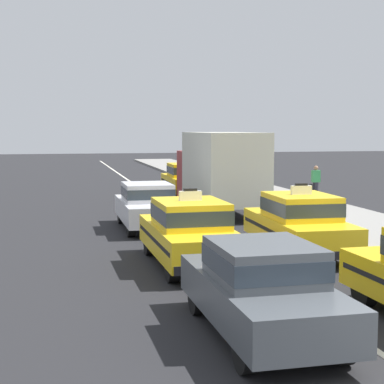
% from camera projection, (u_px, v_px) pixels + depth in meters
% --- Properties ---
extents(lane_stripe_left_right, '(0.14, 80.00, 0.01)m').
position_uv_depth(lane_stripe_left_right, '(169.00, 208.00, 26.40)').
color(lane_stripe_left_right, silver).
rests_on(lane_stripe_left_right, ground).
extents(sidewalk_curb, '(4.00, 90.00, 0.15)m').
position_uv_depth(sidewalk_curb, '(343.00, 219.00, 22.76)').
color(sidewalk_curb, gray).
rests_on(sidewalk_curb, ground).
extents(sedan_left_nearest, '(1.81, 4.32, 1.58)m').
position_uv_depth(sedan_left_nearest, '(262.00, 286.00, 10.04)').
color(sedan_left_nearest, black).
rests_on(sedan_left_nearest, ground).
extents(taxi_left_second, '(1.88, 4.58, 1.96)m').
position_uv_depth(taxi_left_second, '(189.00, 231.00, 15.23)').
color(taxi_left_second, black).
rests_on(taxi_left_second, ground).
extents(sedan_left_third, '(1.76, 4.30, 1.58)m').
position_uv_depth(sedan_left_third, '(147.00, 205.00, 20.88)').
color(sedan_left_third, black).
rests_on(sedan_left_third, ground).
extents(taxi_right_second, '(1.93, 4.60, 1.96)m').
position_uv_depth(taxi_right_second, '(299.00, 223.00, 16.64)').
color(taxi_right_second, black).
rests_on(taxi_right_second, ground).
extents(box_truck_right_third, '(2.36, 6.98, 3.27)m').
position_uv_depth(box_truck_right_third, '(219.00, 169.00, 24.84)').
color(box_truck_right_third, black).
rests_on(box_truck_right_third, ground).
extents(taxi_right_fourth, '(1.90, 4.59, 1.96)m').
position_uv_depth(taxi_right_fourth, '(185.00, 179.00, 31.19)').
color(taxi_right_fourth, black).
rests_on(taxi_right_fourth, ground).
extents(pedestrian_mid_block, '(0.47, 0.24, 1.62)m').
position_uv_depth(pedestrian_mid_block, '(315.00, 184.00, 27.59)').
color(pedestrian_mid_block, '#23232D').
rests_on(pedestrian_mid_block, sidewalk_curb).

